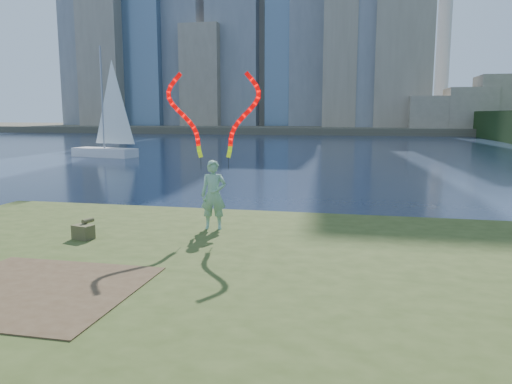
# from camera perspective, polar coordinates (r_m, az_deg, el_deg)

# --- Properties ---
(ground) EXTENTS (320.00, 320.00, 0.00)m
(ground) POSITION_cam_1_polar(r_m,az_deg,el_deg) (10.85, -3.70, -10.31)
(ground) COLOR #192640
(ground) RESTS_ON ground
(grassy_knoll) EXTENTS (20.00, 18.00, 0.80)m
(grassy_knoll) POSITION_cam_1_polar(r_m,az_deg,el_deg) (8.69, -8.01, -13.00)
(grassy_knoll) COLOR #354418
(grassy_knoll) RESTS_ON ground
(dirt_patch) EXTENTS (3.20, 3.00, 0.02)m
(dirt_patch) POSITION_cam_1_polar(r_m,az_deg,el_deg) (8.78, -24.03, -10.18)
(dirt_patch) COLOR #47331E
(dirt_patch) RESTS_ON grassy_knoll
(far_shore) EXTENTS (320.00, 40.00, 1.20)m
(far_shore) POSITION_cam_1_polar(r_m,az_deg,el_deg) (104.92, 10.83, 7.13)
(far_shore) COLOR #504A3A
(far_shore) RESTS_ON ground
(woman_with_ribbons) EXTENTS (2.04, 0.56, 4.05)m
(woman_with_ribbons) POSITION_cam_1_polar(r_m,az_deg,el_deg) (12.02, -4.86, 2.37)
(woman_with_ribbons) COLOR #207044
(woman_with_ribbons) RESTS_ON grassy_knoll
(canvas_bag) EXTENTS (0.51, 0.57, 0.42)m
(canvas_bag) POSITION_cam_1_polar(r_m,az_deg,el_deg) (11.83, -19.10, -4.25)
(canvas_bag) COLOR brown
(canvas_bag) RESTS_ON grassy_knoll
(sailboat) EXTENTS (6.07, 3.00, 9.12)m
(sailboat) POSITION_cam_1_polar(r_m,az_deg,el_deg) (43.66, -16.67, 5.91)
(sailboat) COLOR white
(sailboat) RESTS_ON ground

